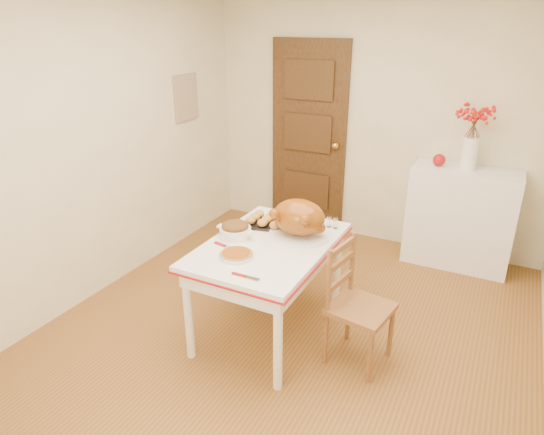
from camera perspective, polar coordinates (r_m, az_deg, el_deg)
The scene contains 19 objects.
floor at distance 3.75m, azimuth 1.91°, elevation -13.65°, with size 3.50×4.00×0.00m, color brown.
wall_back at distance 5.00m, azimuth 12.17°, elevation 10.99°, with size 3.50×0.00×2.50m, color beige.
wall_front at distance 1.76m, azimuth -27.53°, elevation -13.75°, with size 3.50×0.00×2.50m, color beige.
wall_left at distance 4.19m, azimuth -20.21°, elevation 7.90°, with size 0.00×4.00×2.50m, color beige.
door_back at distance 5.24m, azimuth 4.42°, elevation 9.49°, with size 0.85×0.06×2.06m, color black.
photo_board at distance 5.01m, azimuth -10.31°, elevation 14.05°, with size 0.03×0.35×0.45m, color tan.
sideboard at distance 4.86m, azimuth 21.70°, elevation -0.04°, with size 0.96×0.43×0.96m, color white.
kitchen_table at distance 3.58m, azimuth -0.37°, elevation -8.43°, with size 0.85×1.24×0.74m, color white, non-canonical shape.
chair_oak at distance 3.30m, azimuth 10.67°, elevation -10.42°, with size 0.39×0.39×0.88m, color #A2612B, non-canonical shape.
berry_vase at distance 4.63m, azimuth 22.99°, elevation 8.99°, with size 0.32×0.32×0.62m, color white, non-canonical shape.
apple at distance 4.71m, azimuth 19.48°, elevation 6.55°, with size 0.12×0.12×0.12m, color #9E1012.
turkey_platter at distance 3.44m, azimuth 3.26°, elevation -0.21°, with size 0.46×0.36×0.29m, color #8F480D, non-canonical shape.
pumpkin_pie at distance 3.21m, azimuth -4.31°, elevation -4.40°, with size 0.23×0.23×0.05m, color #89410F.
stuffing_dish at distance 3.49m, azimuth -4.45°, elevation -1.46°, with size 0.30×0.23×0.11m, color #5B3511, non-canonical shape.
rolls_tray at distance 3.68m, azimuth -0.63°, elevation -0.38°, with size 0.30×0.24×0.08m, color #C18844, non-canonical shape.
pie_server at distance 2.97m, azimuth -3.22°, elevation -7.09°, with size 0.19×0.06×0.01m, color silver, non-canonical shape.
carving_knife at distance 3.34m, azimuth -5.15°, elevation -3.62°, with size 0.28×0.07×0.01m, color silver, non-canonical shape.
drinking_glass at distance 3.74m, azimuth 2.84°, elevation 0.26°, with size 0.06×0.06×0.11m, color white.
shaker_pair at distance 3.67m, azimuth 7.27°, elevation -0.57°, with size 0.09×0.03×0.09m, color white, non-canonical shape.
Camera 1 is at (1.27, -2.74, 2.22)m, focal length 31.24 mm.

